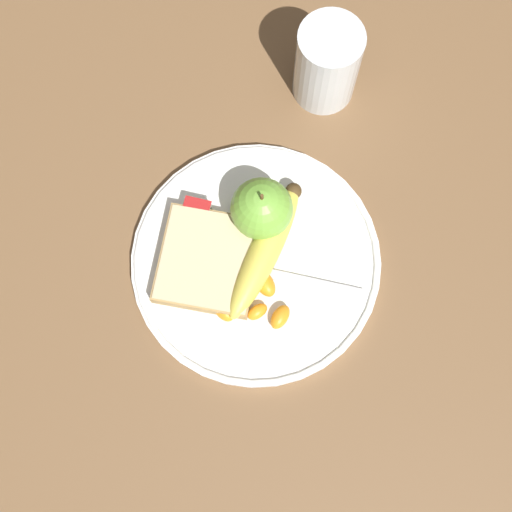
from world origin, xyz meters
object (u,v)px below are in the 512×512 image
Objects in this scene: apple at (262,209)px; jam_packet at (195,216)px; banana at (265,249)px; plate at (256,261)px; bread_slice at (209,261)px; juice_glass at (327,66)px; fork at (263,273)px.

apple is 2.12× the size of jam_packet.
banana is at bearing -160.66° from apple.
apple reaches higher than plate.
banana is 1.45× the size of bread_slice.
banana is (0.01, -0.01, 0.02)m from plate.
fork is (-0.25, 0.02, -0.04)m from juice_glass.
banana reaches higher than bread_slice.
plate is 0.25m from juice_glass.
plate is at bearing -73.04° from bread_slice.
banana is (-0.23, 0.02, -0.02)m from juice_glass.
juice_glass reaches higher than bread_slice.
bread_slice is at bearing 2.06° from fork.
apple is 0.08m from bread_slice.
jam_packet reaches higher than plate.
bread_slice is at bearing 145.41° from apple.
juice_glass reaches higher than apple.
fork is (-0.06, -0.02, -0.03)m from apple.
banana is (-0.04, -0.01, -0.02)m from apple.
bread_slice is (-0.03, 0.06, -0.01)m from banana.
jam_packet is (0.02, 0.09, -0.01)m from banana.
banana is at bearing -38.05° from plate.
plate is 0.02m from fork.
plate is at bearing -173.69° from apple.
jam_packet is at bearing 67.96° from plate.
bread_slice is 0.06m from fork.
banana is at bearing 174.94° from juice_glass.
apple is at bearing 19.34° from banana.
jam_packet is (0.04, 0.09, 0.01)m from fork.
apple reaches higher than fork.
fork is 0.10m from jam_packet.
juice_glass is 0.58× the size of fork.
bread_slice is at bearing 106.96° from plate.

